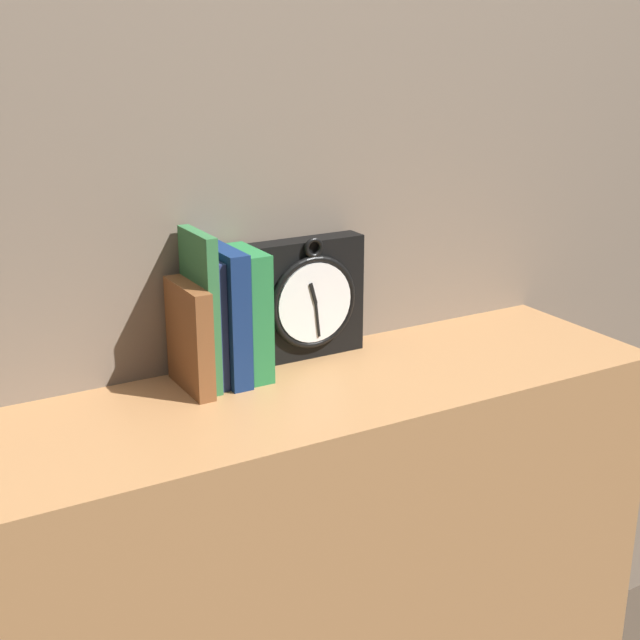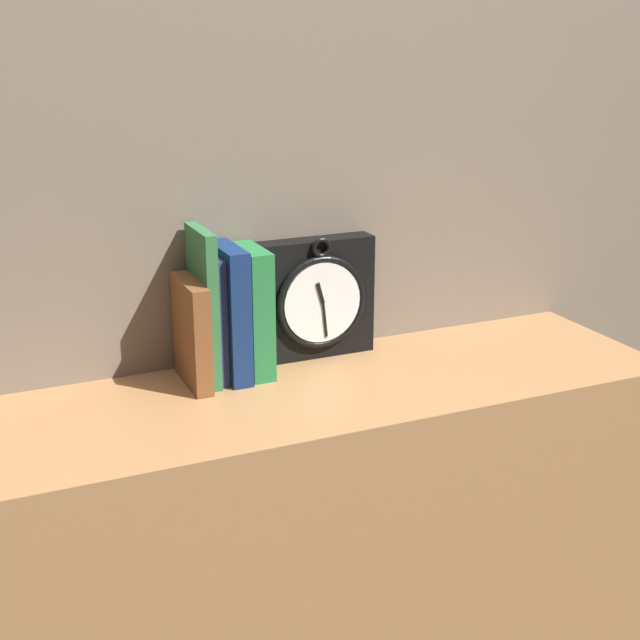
{
  "view_description": "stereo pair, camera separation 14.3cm",
  "coord_description": "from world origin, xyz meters",
  "px_view_note": "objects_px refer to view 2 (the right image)",
  "views": [
    {
      "loc": [
        -0.68,
        -1.18,
        1.45
      ],
      "look_at": [
        0.0,
        0.0,
        1.0
      ],
      "focal_mm": 50.0,
      "sensor_mm": 36.0,
      "label": 1
    },
    {
      "loc": [
        -0.55,
        -1.25,
        1.45
      ],
      "look_at": [
        0.0,
        0.0,
        1.0
      ],
      "focal_mm": 50.0,
      "sensor_mm": 36.0,
      "label": 2
    }
  ],
  "objects_px": {
    "clock": "(316,298)",
    "book_slot3_navy": "(230,313)",
    "book_slot4_green": "(253,311)",
    "book_slot1_green": "(203,306)",
    "book_slot0_brown": "(192,333)",
    "book_slot2_navy": "(214,317)"
  },
  "relations": [
    {
      "from": "clock",
      "to": "book_slot3_navy",
      "type": "xyz_separation_m",
      "value": [
        -0.17,
        -0.03,
        0.01
      ]
    },
    {
      "from": "book_slot3_navy",
      "to": "book_slot4_green",
      "type": "xyz_separation_m",
      "value": [
        0.04,
        0.0,
        -0.0
      ]
    },
    {
      "from": "book_slot1_green",
      "to": "book_slot4_green",
      "type": "height_order",
      "value": "book_slot1_green"
    },
    {
      "from": "book_slot3_navy",
      "to": "book_slot1_green",
      "type": "bearing_deg",
      "value": 176.82
    },
    {
      "from": "book_slot0_brown",
      "to": "book_slot3_navy",
      "type": "distance_m",
      "value": 0.07
    },
    {
      "from": "clock",
      "to": "book_slot1_green",
      "type": "height_order",
      "value": "book_slot1_green"
    },
    {
      "from": "book_slot3_navy",
      "to": "book_slot4_green",
      "type": "relative_size",
      "value": 1.03
    },
    {
      "from": "clock",
      "to": "book_slot2_navy",
      "type": "height_order",
      "value": "clock"
    },
    {
      "from": "book_slot1_green",
      "to": "book_slot0_brown",
      "type": "bearing_deg",
      "value": -160.53
    },
    {
      "from": "clock",
      "to": "book_slot3_navy",
      "type": "relative_size",
      "value": 0.98
    },
    {
      "from": "book_slot0_brown",
      "to": "book_slot3_navy",
      "type": "xyz_separation_m",
      "value": [
        0.07,
        0.01,
        0.02
      ]
    },
    {
      "from": "book_slot2_navy",
      "to": "book_slot3_navy",
      "type": "bearing_deg",
      "value": -14.87
    },
    {
      "from": "book_slot4_green",
      "to": "clock",
      "type": "bearing_deg",
      "value": 12.95
    },
    {
      "from": "book_slot1_green",
      "to": "book_slot4_green",
      "type": "xyz_separation_m",
      "value": [
        0.09,
        0.0,
        -0.02
      ]
    },
    {
      "from": "clock",
      "to": "book_slot1_green",
      "type": "distance_m",
      "value": 0.22
    },
    {
      "from": "book_slot4_green",
      "to": "book_slot3_navy",
      "type": "bearing_deg",
      "value": -174.62
    },
    {
      "from": "book_slot1_green",
      "to": "book_slot2_navy",
      "type": "bearing_deg",
      "value": 13.45
    },
    {
      "from": "clock",
      "to": "book_slot4_green",
      "type": "xyz_separation_m",
      "value": [
        -0.13,
        -0.03,
        0.0
      ]
    },
    {
      "from": "book_slot1_green",
      "to": "book_slot2_navy",
      "type": "height_order",
      "value": "book_slot1_green"
    },
    {
      "from": "book_slot0_brown",
      "to": "book_slot2_navy",
      "type": "distance_m",
      "value": 0.05
    },
    {
      "from": "book_slot2_navy",
      "to": "book_slot1_green",
      "type": "bearing_deg",
      "value": -166.55
    },
    {
      "from": "book_slot3_navy",
      "to": "clock",
      "type": "bearing_deg",
      "value": 11.17
    }
  ]
}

